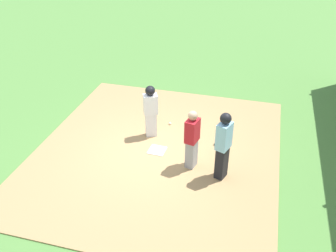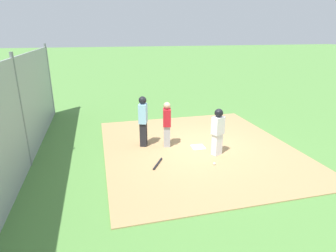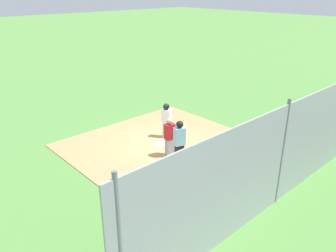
% 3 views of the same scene
% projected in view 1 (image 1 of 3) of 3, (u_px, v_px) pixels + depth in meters
% --- Properties ---
extents(ground_plane, '(140.00, 140.00, 0.00)m').
position_uv_depth(ground_plane, '(157.00, 151.00, 10.06)').
color(ground_plane, '#51843D').
extents(dirt_infield, '(7.20, 6.40, 0.03)m').
position_uv_depth(dirt_infield, '(157.00, 151.00, 10.05)').
color(dirt_infield, '#A88456').
rests_on(dirt_infield, ground_plane).
extents(home_plate, '(0.46, 0.46, 0.02)m').
position_uv_depth(home_plate, '(157.00, 150.00, 10.04)').
color(home_plate, white).
rests_on(home_plate, dirt_infield).
extents(catcher, '(0.43, 0.34, 1.58)m').
position_uv_depth(catcher, '(192.00, 139.00, 9.06)').
color(catcher, '#9E9EA3').
rests_on(catcher, dirt_infield).
extents(umpire, '(0.45, 0.37, 1.77)m').
position_uv_depth(umpire, '(223.00, 145.00, 8.63)').
color(umpire, black).
rests_on(umpire, dirt_infield).
extents(runner, '(0.40, 0.45, 1.55)m').
position_uv_depth(runner, '(151.00, 108.00, 10.25)').
color(runner, silver).
rests_on(runner, dirt_infield).
extents(baseball_bat, '(0.69, 0.44, 0.06)m').
position_uv_depth(baseball_bat, '(223.00, 139.00, 10.46)').
color(baseball_bat, black).
rests_on(baseball_bat, dirt_infield).
extents(baseball, '(0.07, 0.07, 0.07)m').
position_uv_depth(baseball, '(170.00, 123.00, 11.18)').
color(baseball, white).
rests_on(baseball, dirt_infield).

